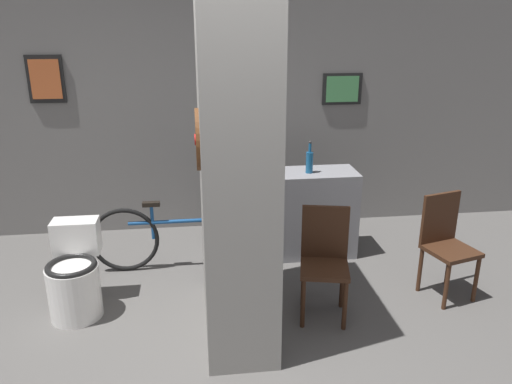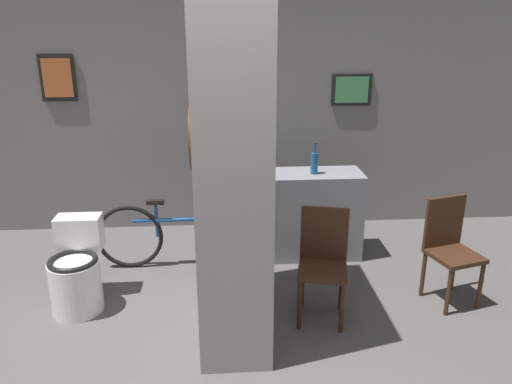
{
  "view_description": "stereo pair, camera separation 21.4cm",
  "coord_description": "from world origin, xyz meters",
  "px_view_note": "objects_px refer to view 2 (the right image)",
  "views": [
    {
      "loc": [
        -0.13,
        -2.78,
        2.29
      ],
      "look_at": [
        0.35,
        1.01,
        0.95
      ],
      "focal_mm": 35.0,
      "sensor_mm": 36.0,
      "label": 1
    },
    {
      "loc": [
        0.08,
        -2.8,
        2.29
      ],
      "look_at": [
        0.35,
        1.01,
        0.95
      ],
      "focal_mm": 35.0,
      "sensor_mm": 36.0,
      "label": 2
    }
  ],
  "objects_px": {
    "chair_near_pillar": "(323,260)",
    "bicycle": "(186,234)",
    "chair_by_doorway": "(450,246)",
    "toilet": "(77,273)",
    "bottle_tall": "(314,162)"
  },
  "relations": [
    {
      "from": "chair_near_pillar",
      "to": "bicycle",
      "type": "distance_m",
      "value": 1.47
    },
    {
      "from": "chair_by_doorway",
      "to": "toilet",
      "type": "bearing_deg",
      "value": 163.11
    },
    {
      "from": "toilet",
      "to": "chair_by_doorway",
      "type": "xyz_separation_m",
      "value": [
        3.09,
        -0.07,
        0.18
      ]
    },
    {
      "from": "chair_near_pillar",
      "to": "chair_by_doorway",
      "type": "height_order",
      "value": "same"
    },
    {
      "from": "chair_by_doorway",
      "to": "bicycle",
      "type": "bearing_deg",
      "value": 145.94
    },
    {
      "from": "chair_by_doorway",
      "to": "bicycle",
      "type": "relative_size",
      "value": 0.53
    },
    {
      "from": "chair_by_doorway",
      "to": "bicycle",
      "type": "height_order",
      "value": "chair_by_doorway"
    },
    {
      "from": "chair_by_doorway",
      "to": "chair_near_pillar",
      "type": "bearing_deg",
      "value": 173.44
    },
    {
      "from": "toilet",
      "to": "chair_by_doorway",
      "type": "height_order",
      "value": "chair_by_doorway"
    },
    {
      "from": "bicycle",
      "to": "bottle_tall",
      "type": "relative_size",
      "value": 5.38
    },
    {
      "from": "chair_near_pillar",
      "to": "bicycle",
      "type": "relative_size",
      "value": 0.53
    },
    {
      "from": "toilet",
      "to": "chair_by_doorway",
      "type": "relative_size",
      "value": 0.82
    },
    {
      "from": "bottle_tall",
      "to": "chair_by_doorway",
      "type": "bearing_deg",
      "value": -41.64
    },
    {
      "from": "chair_by_doorway",
      "to": "bottle_tall",
      "type": "distance_m",
      "value": 1.43
    },
    {
      "from": "bicycle",
      "to": "bottle_tall",
      "type": "height_order",
      "value": "bottle_tall"
    }
  ]
}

